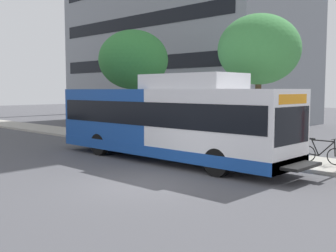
{
  "coord_description": "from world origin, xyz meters",
  "views": [
    {
      "loc": [
        -8.61,
        -9.46,
        3.02
      ],
      "look_at": [
        2.91,
        1.64,
        1.6
      ],
      "focal_mm": 43.66,
      "sensor_mm": 36.0,
      "label": 1
    }
  ],
  "objects_px": {
    "bicycle_parked": "(321,153)",
    "street_tree_mid_block": "(133,60)",
    "transit_bus": "(167,121)",
    "street_tree_near_stop": "(259,50)"
  },
  "relations": [
    {
      "from": "street_tree_near_stop",
      "to": "street_tree_mid_block",
      "type": "distance_m",
      "value": 9.06
    },
    {
      "from": "bicycle_parked",
      "to": "street_tree_near_stop",
      "type": "relative_size",
      "value": 0.28
    },
    {
      "from": "bicycle_parked",
      "to": "street_tree_near_stop",
      "type": "distance_m",
      "value": 5.57
    },
    {
      "from": "street_tree_mid_block",
      "to": "bicycle_parked",
      "type": "bearing_deg",
      "value": -95.62
    },
    {
      "from": "street_tree_mid_block",
      "to": "transit_bus",
      "type": "bearing_deg",
      "value": -121.49
    },
    {
      "from": "street_tree_near_stop",
      "to": "street_tree_mid_block",
      "type": "xyz_separation_m",
      "value": [
        0.32,
        9.05,
        0.01
      ]
    },
    {
      "from": "bicycle_parked",
      "to": "street_tree_mid_block",
      "type": "xyz_separation_m",
      "value": [
        1.23,
        12.5,
        4.3
      ]
    },
    {
      "from": "street_tree_near_stop",
      "to": "street_tree_mid_block",
      "type": "bearing_deg",
      "value": 88.0
    },
    {
      "from": "bicycle_parked",
      "to": "street_tree_near_stop",
      "type": "height_order",
      "value": "street_tree_near_stop"
    },
    {
      "from": "bicycle_parked",
      "to": "street_tree_mid_block",
      "type": "distance_m",
      "value": 13.27
    }
  ]
}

